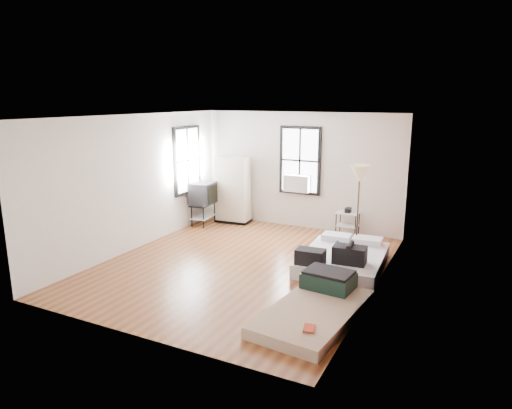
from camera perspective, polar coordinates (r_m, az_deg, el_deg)
The scene contains 8 objects.
ground at distance 8.81m, azimuth -1.71°, elevation -7.53°, with size 6.00×6.00×0.00m, color brown.
room_shell at distance 8.57m, azimuth 0.73°, elevation 3.93°, with size 5.02×6.02×2.80m.
mattress_main at distance 8.79m, azimuth 10.76°, elevation -6.61°, with size 1.58×2.06×0.63m.
mattress_bare at distance 6.97m, azimuth 7.68°, elevation -12.27°, with size 1.31×2.20×0.45m.
wardrobe at distance 11.60m, azimuth -2.85°, elevation 1.84°, with size 0.88×0.55×1.68m.
side_table at distance 10.66m, azimuth 11.41°, elevation -1.56°, with size 0.51×0.41×0.67m.
floor_lamp at distance 9.27m, azimuth 12.82°, elevation 3.28°, with size 0.39×0.39×1.83m.
tv_stand at distance 11.41m, azimuth -6.64°, elevation 1.24°, with size 0.60×0.81×1.08m.
Camera 1 is at (3.90, -7.26, 3.12)m, focal length 32.00 mm.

